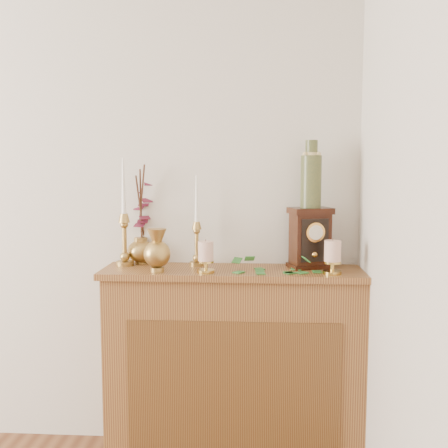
# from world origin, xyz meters

# --- Properties ---
(console_shelf) EXTENTS (1.24, 0.34, 0.93)m
(console_shelf) POSITION_xyz_m (1.40, 2.10, 0.44)
(console_shelf) COLOR olive
(console_shelf) RESTS_ON ground
(candlestick_left) EXTENTS (0.09, 0.09, 0.52)m
(candlestick_left) POSITION_xyz_m (0.87, 2.15, 1.10)
(candlestick_left) COLOR #A88B43
(candlestick_left) RESTS_ON console_shelf
(candlestick_center) EXTENTS (0.07, 0.07, 0.44)m
(candlestick_center) POSITION_xyz_m (1.22, 2.17, 1.07)
(candlestick_center) COLOR #A88B43
(candlestick_center) RESTS_ON console_shelf
(bud_vase) EXTENTS (0.12, 0.12, 0.20)m
(bud_vase) POSITION_xyz_m (1.05, 2.00, 1.03)
(bud_vase) COLOR #A88B43
(bud_vase) RESTS_ON console_shelf
(ginger_jar) EXTENTS (0.20, 0.21, 0.49)m
(ginger_jar) POSITION_xyz_m (0.94, 2.24, 1.15)
(ginger_jar) COLOR #A88B43
(ginger_jar) RESTS_ON console_shelf
(pillar_candle_left) EXTENTS (0.08, 0.08, 0.15)m
(pillar_candle_left) POSITION_xyz_m (1.28, 2.00, 1.01)
(pillar_candle_left) COLOR gold
(pillar_candle_left) RESTS_ON console_shelf
(pillar_candle_right) EXTENTS (0.08, 0.08, 0.16)m
(pillar_candle_right) POSITION_xyz_m (1.84, 2.01, 1.01)
(pillar_candle_right) COLOR gold
(pillar_candle_right) RESTS_ON console_shelf
(ivy_garland) EXTENTS (0.47, 0.17, 0.08)m
(ivy_garland) POSITION_xyz_m (1.54, 2.04, 0.94)
(ivy_garland) COLOR #2C6E2A
(ivy_garland) RESTS_ON console_shelf
(mantel_clock) EXTENTS (0.22, 0.18, 0.29)m
(mantel_clock) POSITION_xyz_m (1.76, 2.15, 1.07)
(mantel_clock) COLOR #32160A
(mantel_clock) RESTS_ON console_shelf
(ceramic_vase) EXTENTS (0.10, 0.10, 0.31)m
(ceramic_vase) POSITION_xyz_m (1.76, 2.15, 1.36)
(ceramic_vase) COLOR #1B3626
(ceramic_vase) RESTS_ON mantel_clock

